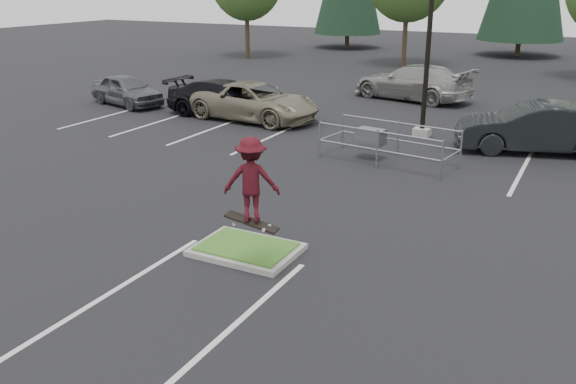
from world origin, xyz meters
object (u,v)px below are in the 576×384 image
at_px(car_l_grey, 126,90).
at_px(skateboarder, 251,180).
at_px(car_r_charc, 535,128).
at_px(light_pole, 431,11).
at_px(cart_corral, 375,137).
at_px(car_far_silver, 414,82).
at_px(car_l_black, 225,99).
at_px(car_l_tan, 255,102).

bearing_deg(car_l_grey, skateboarder, -115.41).
bearing_deg(skateboarder, car_r_charc, -130.12).
relative_size(light_pole, car_r_charc, 1.97).
relative_size(light_pole, cart_corral, 2.25).
bearing_deg(car_far_silver, car_r_charc, 53.89).
bearing_deg(light_pole, car_r_charc, -7.13).
height_order(car_l_black, car_far_silver, car_far_silver).
bearing_deg(car_l_tan, skateboarder, -144.42).
relative_size(light_pole, skateboarder, 5.60).
bearing_deg(car_l_black, car_r_charc, -89.04).
height_order(car_l_black, car_r_charc, car_r_charc).
relative_size(car_l_tan, car_l_black, 1.04).
relative_size(car_l_tan, car_r_charc, 1.08).
height_order(car_l_tan, car_r_charc, car_r_charc).
height_order(light_pole, cart_corral, light_pole).
height_order(car_l_tan, car_far_silver, car_far_silver).
bearing_deg(car_far_silver, light_pole, 32.45).
distance_m(light_pole, cart_corral, 5.48).
relative_size(skateboarder, car_l_grey, 0.43).
bearing_deg(light_pole, car_far_silver, 109.06).
bearing_deg(car_far_silver, car_l_black, -25.49).
xyz_separation_m(cart_corral, car_l_grey, (-13.50, 3.43, -0.06)).
xyz_separation_m(cart_corral, car_r_charc, (4.50, 3.43, 0.08)).
distance_m(car_l_tan, car_l_black, 1.50).
bearing_deg(car_l_grey, light_pole, -72.10).
distance_m(cart_corral, skateboarder, 9.19).
bearing_deg(skateboarder, car_l_black, -78.43).
xyz_separation_m(cart_corral, car_l_tan, (-6.50, 3.43, 0.00)).
bearing_deg(car_r_charc, car_l_grey, -107.10).
bearing_deg(car_l_black, light_pole, -85.68).
bearing_deg(car_l_black, car_far_silver, -37.93).
bearing_deg(car_r_charc, cart_corral, -69.79).
relative_size(car_l_tan, car_l_grey, 1.33).
relative_size(skateboarder, car_l_black, 0.34).
xyz_separation_m(car_l_tan, car_far_silver, (4.57, 7.53, 0.08)).
relative_size(light_pole, car_l_tan, 1.82).
distance_m(cart_corral, car_l_black, 8.70).
relative_size(skateboarder, car_far_silver, 0.31).
bearing_deg(light_pole, car_l_grey, -177.95).
height_order(car_r_charc, car_far_silver, car_far_silver).
relative_size(car_r_charc, car_far_silver, 0.87).
distance_m(cart_corral, car_far_silver, 11.13).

